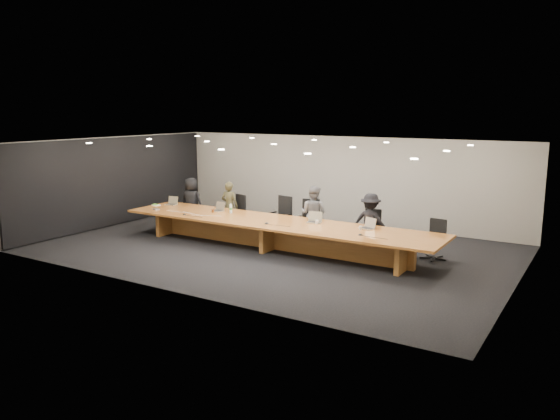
# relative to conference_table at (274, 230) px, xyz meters

# --- Properties ---
(ground) EXTENTS (12.00, 12.00, 0.00)m
(ground) POSITION_rel_conference_table_xyz_m (0.00, 0.00, -0.52)
(ground) COLOR black
(ground) RESTS_ON ground
(back_wall) EXTENTS (12.00, 0.02, 2.80)m
(back_wall) POSITION_rel_conference_table_xyz_m (0.00, 4.00, 0.88)
(back_wall) COLOR #BAB6A9
(back_wall) RESTS_ON ground
(left_wall_panel) EXTENTS (0.08, 7.84, 2.74)m
(left_wall_panel) POSITION_rel_conference_table_xyz_m (-5.94, 0.00, 0.85)
(left_wall_panel) COLOR black
(left_wall_panel) RESTS_ON ground
(conference_table) EXTENTS (9.00, 1.80, 0.75)m
(conference_table) POSITION_rel_conference_table_xyz_m (0.00, 0.00, 0.00)
(conference_table) COLOR #9B5822
(conference_table) RESTS_ON ground
(chair_far_left) EXTENTS (0.73, 0.73, 1.13)m
(chair_far_left) POSITION_rel_conference_table_xyz_m (-4.11, 1.25, 0.04)
(chair_far_left) COLOR black
(chair_far_left) RESTS_ON ground
(chair_left) EXTENTS (0.72, 0.72, 1.11)m
(chair_left) POSITION_rel_conference_table_xyz_m (-2.21, 1.27, 0.04)
(chair_left) COLOR black
(chair_left) RESTS_ON ground
(chair_mid_left) EXTENTS (0.72, 0.72, 1.20)m
(chair_mid_left) POSITION_rel_conference_table_xyz_m (-0.60, 1.25, 0.08)
(chair_mid_left) COLOR black
(chair_mid_left) RESTS_ON ground
(chair_mid_right) EXTENTS (0.72, 0.72, 1.19)m
(chair_mid_right) POSITION_rel_conference_table_xyz_m (0.37, 1.22, 0.08)
(chair_mid_right) COLOR black
(chair_mid_right) RESTS_ON ground
(chair_right) EXTENTS (0.57, 0.57, 1.08)m
(chair_right) POSITION_rel_conference_table_xyz_m (2.16, 1.30, 0.02)
(chair_right) COLOR black
(chair_right) RESTS_ON ground
(chair_far_right) EXTENTS (0.59, 0.59, 1.02)m
(chair_far_right) POSITION_rel_conference_table_xyz_m (3.90, 1.18, -0.01)
(chair_far_right) COLOR black
(chair_far_right) RESTS_ON ground
(person_a) EXTENTS (0.80, 0.58, 1.52)m
(person_a) POSITION_rel_conference_table_xyz_m (-3.84, 1.17, 0.24)
(person_a) COLOR black
(person_a) RESTS_ON ground
(person_b) EXTENTS (0.59, 0.43, 1.50)m
(person_b) POSITION_rel_conference_table_xyz_m (-2.34, 1.17, 0.23)
(person_b) COLOR #35321D
(person_b) RESTS_ON ground
(person_c) EXTENTS (0.77, 0.60, 1.57)m
(person_c) POSITION_rel_conference_table_xyz_m (0.50, 1.26, 0.27)
(person_c) COLOR #5F5F61
(person_c) RESTS_ON ground
(person_d) EXTENTS (0.99, 0.59, 1.51)m
(person_d) POSITION_rel_conference_table_xyz_m (2.21, 1.22, 0.23)
(person_d) COLOR black
(person_d) RESTS_ON ground
(laptop_a) EXTENTS (0.36, 0.28, 0.26)m
(laptop_a) POSITION_rel_conference_table_xyz_m (-4.02, 0.42, 0.36)
(laptop_a) COLOR #C3B795
(laptop_a) RESTS_ON conference_table
(laptop_b) EXTENTS (0.38, 0.31, 0.27)m
(laptop_b) POSITION_rel_conference_table_xyz_m (-2.16, 0.34, 0.37)
(laptop_b) COLOR #C5B796
(laptop_b) RESTS_ON conference_table
(laptop_d) EXTENTS (0.42, 0.34, 0.29)m
(laptop_d) POSITION_rel_conference_table_xyz_m (1.00, 0.37, 0.37)
(laptop_d) COLOR #B4A989
(laptop_d) RESTS_ON conference_table
(laptop_e) EXTENTS (0.42, 0.37, 0.28)m
(laptop_e) POSITION_rel_conference_table_xyz_m (2.44, 0.41, 0.37)
(laptop_e) COLOR #B7A78C
(laptop_e) RESTS_ON conference_table
(water_bottle) EXTENTS (0.09, 0.09, 0.25)m
(water_bottle) POSITION_rel_conference_table_xyz_m (-1.65, 0.31, 0.35)
(water_bottle) COLOR silver
(water_bottle) RESTS_ON conference_table
(amber_mug) EXTENTS (0.09, 0.09, 0.09)m
(amber_mug) POSITION_rel_conference_table_xyz_m (-2.14, 0.11, 0.28)
(amber_mug) COLOR brown
(amber_mug) RESTS_ON conference_table
(paper_cup_near) EXTENTS (0.10, 0.10, 0.10)m
(paper_cup_near) POSITION_rel_conference_table_xyz_m (1.13, 0.27, 0.28)
(paper_cup_near) COLOR silver
(paper_cup_near) RESTS_ON conference_table
(paper_cup_far) EXTENTS (0.10, 0.10, 0.09)m
(paper_cup_far) POSITION_rel_conference_table_xyz_m (2.36, 0.23, 0.28)
(paper_cup_far) COLOR silver
(paper_cup_far) RESTS_ON conference_table
(notepad) EXTENTS (0.27, 0.24, 0.01)m
(notepad) POSITION_rel_conference_table_xyz_m (-4.35, 0.11, 0.24)
(notepad) COLOR white
(notepad) RESTS_ON conference_table
(lime_gadget) EXTENTS (0.17, 0.10, 0.03)m
(lime_gadget) POSITION_rel_conference_table_xyz_m (-4.36, 0.10, 0.26)
(lime_gadget) COLOR #5FB931
(lime_gadget) RESTS_ON notepad
(av_box) EXTENTS (0.22, 0.19, 0.03)m
(av_box) POSITION_rel_conference_table_xyz_m (-3.84, -0.41, 0.24)
(av_box) COLOR silver
(av_box) RESTS_ON conference_table
(mic_left) EXTENTS (0.12, 0.12, 0.03)m
(mic_left) POSITION_rel_conference_table_xyz_m (-2.62, -0.56, 0.24)
(mic_left) COLOR black
(mic_left) RESTS_ON conference_table
(mic_center) EXTENTS (0.16, 0.16, 0.03)m
(mic_center) POSITION_rel_conference_table_xyz_m (0.01, -0.37, 0.25)
(mic_center) COLOR black
(mic_center) RESTS_ON conference_table
(mic_right) EXTENTS (0.15, 0.15, 0.03)m
(mic_right) POSITION_rel_conference_table_xyz_m (2.59, -0.31, 0.25)
(mic_right) COLOR black
(mic_right) RESTS_ON conference_table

